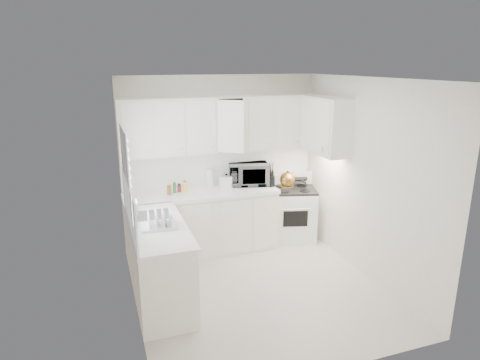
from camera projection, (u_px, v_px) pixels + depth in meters
name	position (u px, v px, depth m)	size (l,w,h in m)	color
floor	(258.00, 289.00, 5.35)	(3.20, 3.20, 0.00)	silver
ceiling	(261.00, 78.00, 4.65)	(3.20, 3.20, 0.00)	white
wall_back	(221.00, 162.00, 6.45)	(3.00, 3.00, 0.00)	white
wall_front	(330.00, 244.00, 3.54)	(3.00, 3.00, 0.00)	white
wall_left	(130.00, 205.00, 4.53)	(3.20, 3.20, 0.00)	white
wall_right	(367.00, 180.00, 5.47)	(3.20, 3.20, 0.00)	white
window_blinds	(127.00, 174.00, 4.78)	(0.06, 0.96, 1.06)	white
lower_cabinets_back	(202.00, 224.00, 6.29)	(2.22, 0.60, 0.90)	white
lower_cabinets_left	(159.00, 264.00, 5.03)	(0.60, 1.60, 0.90)	white
countertop_back	(202.00, 193.00, 6.15)	(2.24, 0.64, 0.05)	white
countertop_left	(158.00, 227.00, 4.91)	(0.64, 1.62, 0.05)	white
backsplash_back	(221.00, 167.00, 6.47)	(2.98, 0.02, 0.55)	white
backsplash_left	(129.00, 205.00, 4.73)	(0.02, 1.60, 0.55)	white
upper_cabinets_back	(224.00, 151.00, 6.25)	(3.00, 0.33, 0.80)	white
upper_cabinets_right	(324.00, 153.00, 6.11)	(0.33, 0.90, 0.80)	white
sink	(153.00, 206.00, 5.19)	(0.42, 0.38, 0.30)	gray
stove	(292.00, 207.00, 6.73)	(0.70, 0.58, 1.08)	white
tea_kettle	(287.00, 178.00, 6.39)	(0.29, 0.24, 0.26)	olive
frying_pan	(299.00, 178.00, 6.82)	(0.28, 0.47, 0.04)	black
microwave	(248.00, 172.00, 6.47)	(0.59, 0.33, 0.40)	gray
rice_cooker	(226.00, 180.00, 6.34)	(0.21, 0.21, 0.21)	white
paper_towel	(210.00, 178.00, 6.38)	(0.12, 0.12, 0.27)	white
utensil_crock	(271.00, 174.00, 6.37)	(0.13, 0.13, 0.39)	black
dish_rack	(159.00, 218.00, 4.80)	(0.41, 0.31, 0.22)	white
spice_left_0	(168.00, 188.00, 6.10)	(0.06, 0.06, 0.13)	#935A28
spice_left_1	(175.00, 189.00, 6.04)	(0.06, 0.06, 0.13)	#287A37
spice_left_2	(179.00, 187.00, 6.15)	(0.06, 0.06, 0.13)	#A7162D
spice_left_3	(185.00, 188.00, 6.09)	(0.06, 0.06, 0.13)	#F8F33A
sauce_right_0	(259.00, 177.00, 6.58)	(0.06, 0.06, 0.19)	#A7162D
sauce_right_1	(264.00, 178.00, 6.54)	(0.06, 0.06, 0.19)	#F8F33A
sauce_right_2	(266.00, 176.00, 6.61)	(0.06, 0.06, 0.19)	#4F4116
sauce_right_3	(270.00, 177.00, 6.58)	(0.06, 0.06, 0.19)	black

